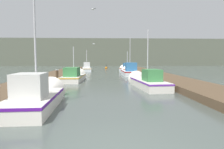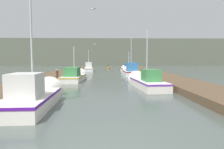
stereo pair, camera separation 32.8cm
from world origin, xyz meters
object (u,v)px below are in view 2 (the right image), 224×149
channel_buoy (108,68)px  seagull_lead (93,9)px  fishing_boat_0 (36,95)px  fishing_boat_1 (145,81)px  fishing_boat_2 (75,76)px  mooring_piling_0 (57,77)px  fishing_boat_5 (89,68)px  fishing_boat_3 (131,72)px  fishing_boat_4 (128,70)px  seagull_1 (94,44)px

channel_buoy → seagull_lead: 24.84m
fishing_boat_0 → fishing_boat_1: 8.03m
fishing_boat_2 → mooring_piling_0: size_ratio=4.77×
fishing_boat_0 → fishing_boat_5: fishing_boat_0 is taller
fishing_boat_0 → fishing_boat_3: size_ratio=1.02×
fishing_boat_0 → mooring_piling_0: size_ratio=4.54×
fishing_boat_2 → fishing_boat_5: 14.44m
fishing_boat_0 → fishing_boat_4: size_ratio=1.15×
channel_buoy → fishing_boat_3: bearing=-81.4°
fishing_boat_2 → channel_buoy: fishing_boat_2 is taller
channel_buoy → fishing_boat_1: bearing=-84.8°
fishing_boat_4 → seagull_1: (-4.38, -5.49, 3.15)m
channel_buoy → seagull_lead: (-1.50, -24.13, 5.71)m
fishing_boat_2 → mooring_piling_0: bearing=-109.1°
fishing_boat_0 → fishing_boat_3: (5.98, 15.06, 0.04)m
fishing_boat_1 → seagull_1: size_ratio=10.47×
seagull_1 → fishing_boat_2: bearing=-2.9°
fishing_boat_1 → fishing_boat_5: fishing_boat_1 is taller
fishing_boat_2 → fishing_boat_4: (6.00, 8.97, 0.08)m
fishing_boat_0 → seagull_lead: bearing=72.7°
channel_buoy → fishing_boat_4: bearing=-78.1°
seagull_1 → mooring_piling_0: bearing=-1.4°
mooring_piling_0 → channel_buoy: bearing=79.7°
fishing_boat_5 → seagull_1: size_ratio=11.17×
fishing_boat_3 → channel_buoy: 16.63m
seagull_lead → fishing_boat_3: bearing=103.4°
fishing_boat_4 → seagull_1: bearing=-132.5°
seagull_lead → seagull_1: size_ratio=0.89×
mooring_piling_0 → seagull_1: bearing=66.4°
fishing_boat_1 → channel_buoy: size_ratio=5.63×
fishing_boat_4 → channel_buoy: 12.83m
fishing_boat_0 → fishing_boat_5: 24.42m
fishing_boat_0 → channel_buoy: (3.49, 31.50, -0.27)m
seagull_1 → seagull_lead: bearing=24.4°
fishing_boat_1 → seagull_1: fishing_boat_1 is taller
fishing_boat_0 → fishing_boat_1: bearing=41.2°
mooring_piling_0 → channel_buoy: mooring_piling_0 is taller
fishing_boat_1 → seagull_1: (-4.09, 7.96, 3.23)m
fishing_boat_1 → seagull_1: 9.51m
fishing_boat_2 → fishing_boat_4: bearing=58.6°
mooring_piling_0 → fishing_boat_0: bearing=-83.2°
fishing_boat_3 → seagull_lead: seagull_lead is taller
channel_buoy → fishing_boat_2: bearing=-98.9°
fishing_boat_0 → seagull_1: bearing=80.5°
seagull_lead → fishing_boat_1: bearing=14.9°
seagull_lead → seagull_1: (-0.24, 6.09, -2.24)m
fishing_boat_5 → fishing_boat_1: bearing=-78.1°
fishing_boat_0 → fishing_boat_2: (0.13, 9.98, -0.03)m
fishing_boat_5 → mooring_piling_0: 17.05m
fishing_boat_5 → fishing_boat_3: bearing=-62.9°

